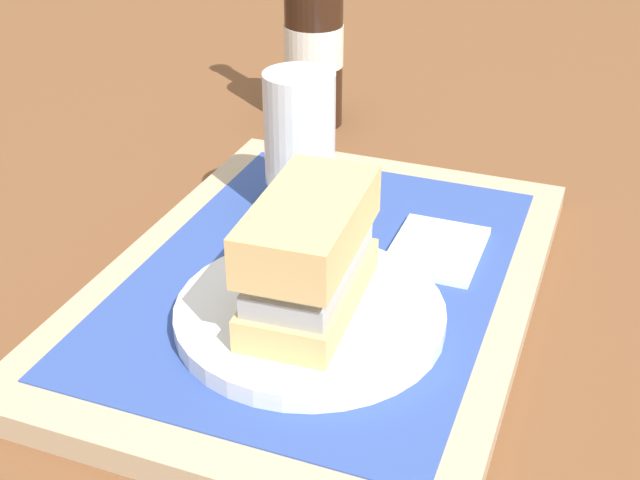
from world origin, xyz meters
The scene contains 8 objects.
ground_plane centered at (0.00, 0.00, 0.00)m, with size 3.00×3.00×0.00m, color brown.
tray centered at (0.00, 0.00, 0.01)m, with size 0.44×0.32×0.02m, color tan.
placemat centered at (0.00, 0.00, 0.02)m, with size 0.38×0.27×0.00m, color #2D4793.
plate centered at (-0.06, -0.02, 0.03)m, with size 0.19×0.19×0.01m, color white.
sandwich centered at (-0.06, -0.02, 0.08)m, with size 0.14×0.07×0.08m.
beer_glass centered at (0.09, 0.05, 0.09)m, with size 0.06×0.06×0.12m.
napkin_folded centered at (0.06, -0.08, 0.02)m, with size 0.09×0.07×0.01m, color white.
beer_bottle centered at (0.33, 0.13, 0.10)m, with size 0.07×0.07×0.27m.
Camera 1 is at (-0.51, -0.20, 0.37)m, focal length 47.32 mm.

